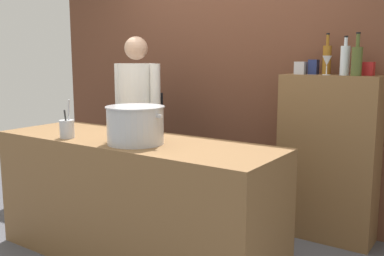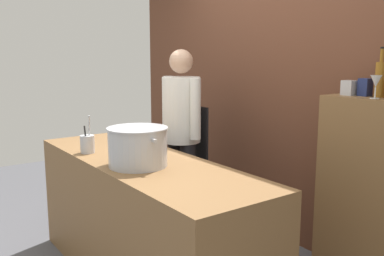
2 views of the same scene
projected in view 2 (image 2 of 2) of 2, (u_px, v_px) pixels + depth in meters
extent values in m
cube|color=brown|center=(285.00, 68.00, 3.62)|extent=(4.40, 0.10, 3.00)
cube|color=brown|center=(144.00, 222.00, 2.99)|extent=(2.18, 0.70, 0.90)
cube|color=brown|center=(377.00, 199.00, 2.81)|extent=(0.76, 0.32, 1.34)
cylinder|color=black|center=(188.00, 189.00, 3.80)|extent=(0.14, 0.14, 0.84)
cylinder|color=black|center=(176.00, 184.00, 3.97)|extent=(0.14, 0.14, 0.84)
cylinder|color=white|center=(181.00, 110.00, 3.76)|extent=(0.34, 0.34, 0.58)
cube|color=black|center=(198.00, 134.00, 3.91)|extent=(0.30, 0.03, 0.52)
cylinder|color=white|center=(196.00, 109.00, 3.58)|extent=(0.09, 0.09, 0.52)
cylinder|color=white|center=(168.00, 104.00, 3.94)|extent=(0.09, 0.09, 0.52)
sphere|color=tan|center=(181.00, 61.00, 3.69)|extent=(0.21, 0.21, 0.21)
cylinder|color=#B7BABF|center=(138.00, 147.00, 2.73)|extent=(0.38, 0.38, 0.24)
cylinder|color=#B7BABF|center=(137.00, 128.00, 2.70)|extent=(0.39, 0.39, 0.01)
cube|color=#B7BABF|center=(123.00, 131.00, 2.88)|extent=(0.04, 0.02, 0.02)
cube|color=#B7BABF|center=(154.00, 141.00, 2.55)|extent=(0.04, 0.02, 0.02)
cylinder|color=#B7BABF|center=(87.00, 144.00, 3.10)|extent=(0.10, 0.10, 0.13)
cylinder|color=#262626|center=(86.00, 138.00, 3.08)|extent=(0.02, 0.02, 0.19)
cylinder|color=#B7BABF|center=(89.00, 133.00, 3.09)|extent=(0.04, 0.02, 0.26)
cylinder|color=#8C5919|center=(380.00, 80.00, 2.74)|extent=(0.07, 0.07, 0.23)
cylinder|color=#8C5919|center=(382.00, 55.00, 2.71)|extent=(0.02, 0.02, 0.08)
cylinder|color=black|center=(383.00, 48.00, 2.70)|extent=(0.03, 0.03, 0.01)
cylinder|color=silver|center=(375.00, 98.00, 2.67)|extent=(0.06, 0.06, 0.01)
cylinder|color=silver|center=(375.00, 92.00, 2.66)|extent=(0.01, 0.01, 0.07)
cone|color=silver|center=(376.00, 81.00, 2.65)|extent=(0.07, 0.07, 0.08)
cube|color=#B2B2B7|center=(349.00, 88.00, 2.89)|extent=(0.08, 0.08, 0.10)
cube|color=navy|center=(365.00, 87.00, 2.83)|extent=(0.07, 0.07, 0.12)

